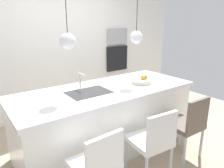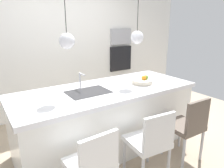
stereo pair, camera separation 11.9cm
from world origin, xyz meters
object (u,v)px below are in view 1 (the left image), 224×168
chair_middle (153,140)px  chair_far (188,124)px  oven (117,58)px  microwave (117,37)px  chair_near (97,164)px  fruit_bowl (142,81)px

chair_middle → chair_far: size_ratio=0.99×
oven → chair_middle: oven is taller
oven → chair_middle: (-1.35, -2.45, -0.47)m
microwave → chair_middle: size_ratio=0.62×
chair_near → chair_far: (1.40, -0.00, 0.00)m
chair_middle → chair_far: 0.66m
chair_near → chair_far: size_ratio=0.98×
fruit_bowl → chair_middle: (-0.55, -0.78, -0.43)m
chair_middle → oven: bearing=61.1°
chair_far → chair_middle: bearing=-180.0°
fruit_bowl → chair_middle: bearing=-125.3°
chair_near → chair_middle: (0.74, -0.00, -0.00)m
fruit_bowl → oven: size_ratio=0.55×
oven → chair_middle: size_ratio=0.64×
fruit_bowl → microwave: microwave is taller
chair_near → microwave: bearing=49.4°
microwave → chair_near: (-2.09, -2.44, -0.97)m
fruit_bowl → oven: (0.80, 1.67, 0.04)m
chair_far → chair_near: bearing=179.8°
microwave → chair_near: 3.36m
fruit_bowl → microwave: size_ratio=0.57×
chair_near → chair_middle: size_ratio=0.99×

